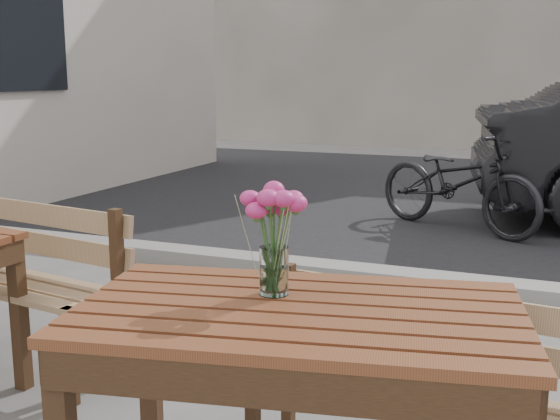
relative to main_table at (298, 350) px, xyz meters
name	(u,v)px	position (x,y,z in m)	size (l,w,h in m)	color
street	(499,230)	(0.20, 4.95, -0.65)	(30.00, 8.12, 0.12)	black
main_table	(298,350)	(0.00, 0.00, 0.00)	(1.44, 1.00, 0.81)	brown
main_bench	(422,367)	(0.28, 0.50, -0.21)	(1.27, 0.51, 0.77)	#9A6D4F
main_vase	(274,225)	(-0.11, 0.09, 0.36)	(0.19, 0.19, 0.36)	white
second_bench	(16,261)	(-1.90, 0.90, -0.14)	(1.46, 0.64, 0.88)	#9A6D4F
bicycle	(458,181)	(-0.20, 4.93, -0.20)	(0.63, 1.81, 0.95)	black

